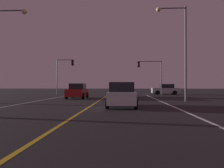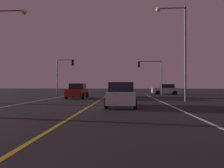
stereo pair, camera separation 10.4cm
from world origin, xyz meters
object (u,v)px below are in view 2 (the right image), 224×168
(car_ahead_far, at_px, (120,91))
(street_lamp_right_far, at_px, (179,41))
(car_lead_same_lane, at_px, (121,95))
(street_lamp_left_mid, at_px, (4,43))
(traffic_light_near_left, at_px, (65,69))
(car_crossing_side, at_px, (166,89))
(car_oncoming, at_px, (77,91))
(traffic_light_near_right, at_px, (150,69))

(car_ahead_far, height_order, street_lamp_right_far, street_lamp_right_far)
(car_lead_same_lane, relative_size, street_lamp_left_mid, 0.55)
(traffic_light_near_left, distance_m, street_lamp_right_far, 19.62)
(car_crossing_side, distance_m, car_ahead_far, 10.87)
(car_lead_same_lane, relative_size, traffic_light_near_left, 0.77)
(car_oncoming, height_order, traffic_light_near_left, traffic_light_near_left)
(street_lamp_left_mid, bearing_deg, car_oncoming, 56.91)
(street_lamp_left_mid, distance_m, street_lamp_right_far, 15.21)
(car_lead_same_lane, distance_m, traffic_light_near_right, 19.28)
(car_crossing_side, bearing_deg, car_lead_same_lane, 71.29)
(car_ahead_far, distance_m, street_lamp_left_mid, 14.28)
(traffic_light_near_right, bearing_deg, car_ahead_far, 55.32)
(car_oncoming, height_order, car_ahead_far, same)
(car_lead_same_lane, bearing_deg, car_ahead_far, 1.26)
(car_lead_same_lane, bearing_deg, traffic_light_near_left, 26.17)
(car_oncoming, relative_size, car_ahead_far, 1.00)
(car_crossing_side, relative_size, street_lamp_left_mid, 0.55)
(traffic_light_near_left, bearing_deg, car_crossing_side, 6.54)
(car_crossing_side, bearing_deg, car_oncoming, 42.42)
(traffic_light_near_right, xyz_separation_m, street_lamp_right_far, (1.11, -13.30, 1.62))
(car_ahead_far, relative_size, street_lamp_left_mid, 0.55)
(car_oncoming, distance_m, car_ahead_far, 5.63)
(traffic_light_near_right, distance_m, street_lamp_left_mid, 21.31)
(car_crossing_side, xyz_separation_m, street_lamp_left_mid, (-16.62, -18.03, 4.19))
(traffic_light_near_left, xyz_separation_m, street_lamp_left_mid, (-0.58, -16.19, 0.90))
(car_ahead_far, relative_size, street_lamp_right_far, 0.49)
(car_ahead_far, distance_m, street_lamp_right_far, 10.06)
(car_crossing_side, xyz_separation_m, traffic_light_near_right, (-2.81, -1.84, 3.11))
(car_oncoming, xyz_separation_m, street_lamp_left_mid, (-4.58, -7.03, 4.19))
(car_ahead_far, bearing_deg, traffic_light_near_right, -34.68)
(car_crossing_side, xyz_separation_m, street_lamp_right_far, (-1.70, -15.14, 4.73))
(car_ahead_far, relative_size, traffic_light_near_right, 0.82)
(car_oncoming, relative_size, street_lamp_left_mid, 0.55)
(traffic_light_near_left, height_order, street_lamp_right_far, street_lamp_right_far)
(car_lead_same_lane, relative_size, street_lamp_right_far, 0.49)
(street_lamp_left_mid, height_order, street_lamp_right_far, street_lamp_right_far)
(car_ahead_far, distance_m, traffic_light_near_left, 11.37)
(street_lamp_right_far, bearing_deg, car_ahead_far, -51.81)
(car_lead_same_lane, height_order, car_ahead_far, same)
(car_oncoming, bearing_deg, street_lamp_right_far, 68.22)
(traffic_light_near_left, bearing_deg, car_lead_same_lane, -63.83)
(car_ahead_far, bearing_deg, car_crossing_side, -41.36)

